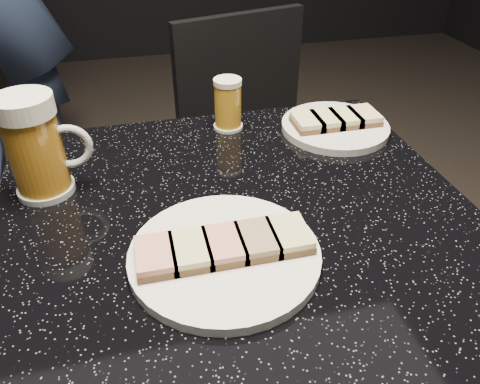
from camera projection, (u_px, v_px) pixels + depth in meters
name	position (u px, v px, depth m)	size (l,w,h in m)	color
plate_large	(225.00, 255.00, 0.60)	(0.25, 0.25, 0.01)	white
plate_small	(335.00, 127.00, 0.89)	(0.20, 0.20, 0.01)	white
table	(240.00, 330.00, 0.81)	(0.70, 0.70, 0.75)	black
beer_mug	(36.00, 146.00, 0.68)	(0.13, 0.09, 0.16)	silver
beer_tumbler	(228.00, 104.00, 0.88)	(0.06, 0.06, 0.10)	silver
chair	(258.00, 155.00, 1.31)	(0.46, 0.46, 0.86)	black
canapes_on_plate_large	(224.00, 245.00, 0.59)	(0.22, 0.07, 0.02)	#4C3521
canapes_on_plate_small	(336.00, 119.00, 0.88)	(0.16, 0.07, 0.02)	#4C3521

